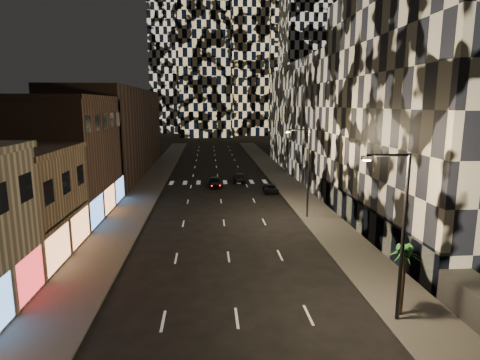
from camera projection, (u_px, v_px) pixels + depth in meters
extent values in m
cube|color=#47443F|center=(151.00, 183.00, 59.40)|extent=(4.00, 120.00, 0.15)
cube|color=#47443F|center=(284.00, 181.00, 60.94)|extent=(4.00, 120.00, 0.15)
cube|color=#4C4C47|center=(165.00, 183.00, 59.56)|extent=(0.20, 120.00, 0.15)
cube|color=#4C4C47|center=(271.00, 181.00, 60.78)|extent=(0.20, 120.00, 0.15)
cube|color=#483328|center=(58.00, 158.00, 41.59)|extent=(10.00, 15.00, 12.00)
cube|color=#483328|center=(115.00, 132.00, 67.36)|extent=(10.00, 40.00, 14.00)
cube|color=#232326|center=(456.00, 111.00, 34.70)|extent=(16.00, 25.00, 22.00)
cube|color=#383838|center=(363.00, 218.00, 35.87)|extent=(0.60, 25.00, 3.00)
cube|color=#232326|center=(337.00, 120.00, 66.90)|extent=(16.00, 40.00, 18.00)
cylinder|color=black|center=(403.00, 239.00, 20.80)|extent=(0.20, 0.20, 9.00)
cylinder|color=black|center=(388.00, 155.00, 19.89)|extent=(2.20, 0.14, 0.14)
cube|color=black|center=(367.00, 158.00, 19.83)|extent=(0.50, 0.25, 0.18)
cube|color=#FFEAB2|center=(367.00, 160.00, 19.85)|extent=(0.35, 0.18, 0.06)
cylinder|color=black|center=(308.00, 174.00, 40.39)|extent=(0.20, 0.20, 9.00)
cylinder|color=black|center=(299.00, 130.00, 39.48)|extent=(2.20, 0.14, 0.14)
cube|color=black|center=(288.00, 131.00, 39.42)|extent=(0.50, 0.25, 0.18)
cube|color=#FFEAB2|center=(288.00, 132.00, 39.44)|extent=(0.35, 0.18, 0.06)
imported|color=black|center=(216.00, 182.00, 56.50)|extent=(1.92, 4.37, 1.46)
imported|color=black|center=(240.00, 177.00, 60.52)|extent=(2.13, 4.63, 1.31)
imported|color=black|center=(271.00, 189.00, 52.92)|extent=(1.84, 3.88, 1.07)
cylinder|color=#47331E|center=(402.00, 284.00, 21.82)|extent=(0.26, 0.26, 3.46)
sphere|color=#1B4E1E|center=(405.00, 252.00, 21.47)|extent=(0.76, 0.76, 0.76)
cone|color=#1B4E1E|center=(409.00, 252.00, 21.53)|extent=(1.52, 0.45, 0.91)
cone|color=#1B4E1E|center=(405.00, 251.00, 21.72)|extent=(1.06, 1.42, 0.91)
cone|color=#1B4E1E|center=(401.00, 251.00, 21.73)|extent=(0.77, 1.52, 0.91)
cone|color=#1B4E1E|center=(399.00, 252.00, 21.55)|extent=(1.51, 0.79, 0.91)
cone|color=#1B4E1E|center=(402.00, 254.00, 21.33)|extent=(1.44, 1.04, 0.91)
cone|color=#1B4E1E|center=(406.00, 254.00, 21.22)|extent=(0.48, 1.52, 0.91)
cone|color=#1B4E1E|center=(410.00, 254.00, 21.31)|extent=(1.26, 1.28, 0.91)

